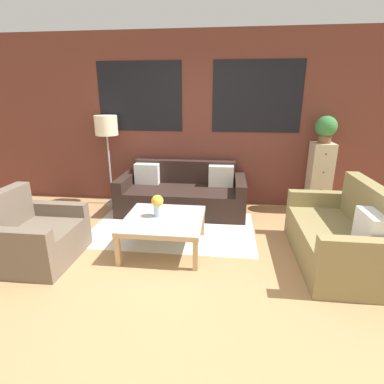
# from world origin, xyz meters

# --- Properties ---
(ground_plane) EXTENTS (16.00, 16.00, 0.00)m
(ground_plane) POSITION_xyz_m (0.00, 0.00, 0.00)
(ground_plane) COLOR #AD7F51
(wall_back_brick) EXTENTS (8.40, 0.09, 2.80)m
(wall_back_brick) POSITION_xyz_m (0.00, 2.44, 1.41)
(wall_back_brick) COLOR brown
(wall_back_brick) RESTS_ON ground_plane
(rug) EXTENTS (2.30, 1.42, 0.00)m
(rug) POSITION_xyz_m (-0.22, 1.22, 0.00)
(rug) COLOR silver
(rug) RESTS_ON ground_plane
(couch_dark) EXTENTS (2.02, 0.88, 0.78)m
(couch_dark) POSITION_xyz_m (-0.19, 1.95, 0.28)
(couch_dark) COLOR black
(couch_dark) RESTS_ON ground_plane
(settee_vintage) EXTENTS (0.80, 1.52, 0.92)m
(settee_vintage) POSITION_xyz_m (1.81, 0.57, 0.31)
(settee_vintage) COLOR olive
(settee_vintage) RESTS_ON ground_plane
(armchair_corner) EXTENTS (0.80, 0.93, 0.84)m
(armchair_corner) POSITION_xyz_m (-1.63, 0.23, 0.28)
(armchair_corner) COLOR #6B5B4C
(armchair_corner) RESTS_ON ground_plane
(coffee_table) EXTENTS (0.95, 0.95, 0.41)m
(coffee_table) POSITION_xyz_m (-0.22, 0.64, 0.35)
(coffee_table) COLOR silver
(coffee_table) RESTS_ON ground_plane
(floor_lamp) EXTENTS (0.37, 0.37, 1.52)m
(floor_lamp) POSITION_xyz_m (-1.47, 2.14, 1.30)
(floor_lamp) COLOR #B2B2B7
(floor_lamp) RESTS_ON ground_plane
(drawer_cabinet) EXTENTS (0.33, 0.37, 1.12)m
(drawer_cabinet) POSITION_xyz_m (1.99, 2.19, 0.56)
(drawer_cabinet) COLOR #C6B793
(drawer_cabinet) RESTS_ON ground_plane
(potted_plant) EXTENTS (0.32, 0.32, 0.41)m
(potted_plant) POSITION_xyz_m (1.99, 2.19, 1.35)
(potted_plant) COLOR brown
(potted_plant) RESTS_ON drawer_cabinet
(flower_vase) EXTENTS (0.15, 0.15, 0.27)m
(flower_vase) POSITION_xyz_m (-0.30, 0.69, 0.57)
(flower_vase) COLOR #ADBCC6
(flower_vase) RESTS_ON coffee_table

